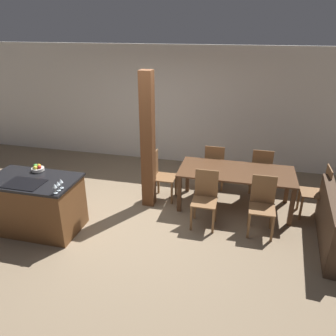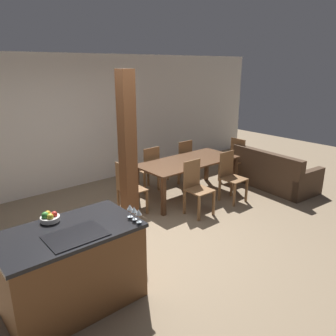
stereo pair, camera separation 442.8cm
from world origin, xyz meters
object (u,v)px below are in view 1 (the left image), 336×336
Objects in this scene: dining_table at (236,175)px; dining_chair_near_right at (262,204)px; dining_chair_far_right at (261,170)px; wine_glass_middle at (58,184)px; dining_chair_far_left at (214,166)px; timber_post at (148,142)px; kitchen_island at (36,204)px; dining_chair_head_end at (161,175)px; wine_glass_far at (61,181)px; dining_chair_foot_end at (318,191)px; fruit_bowl at (38,168)px; dining_chair_near_left at (205,198)px; wine_glass_near at (55,186)px.

dining_table is 2.16× the size of dining_chair_near_right.
wine_glass_middle is at bearing 39.98° from dining_chair_far_right.
dining_chair_far_left is 0.38× the size of timber_post.
wine_glass_middle reaches higher than kitchen_island.
dining_chair_far_right reaches higher than dining_table.
wine_glass_far is at bearing 147.63° from dining_chair_head_end.
wine_glass_far is 2.03m from dining_chair_head_end.
dining_chair_far_left is at bearing 0.00° from dining_chair_far_right.
wine_glass_middle is at bearing -65.55° from dining_chair_foot_end.
dining_chair_head_end is at bearing 36.35° from dining_chair_far_left.
kitchen_island is at bearing -167.32° from dining_chair_near_right.
dining_table is at bearing -90.00° from dining_chair_head_end.
dining_chair_far_left is (2.68, 1.87, -0.46)m from fruit_bowl.
wine_glass_far reaches higher than kitchen_island.
dining_chair_near_right is (3.59, 0.51, -0.46)m from fruit_bowl.
wine_glass_middle is 3.11m from dining_chair_near_right.
dining_chair_far_left is 1.00× the size of dining_chair_foot_end.
dining_chair_foot_end is (2.76, 0.00, 0.00)m from dining_chair_head_end.
kitchen_island is at bearing -163.13° from dining_chair_near_left.
dining_chair_near_left is 1.64m from dining_chair_far_right.
dining_chair_foot_end is 0.38× the size of timber_post.
dining_chair_foot_end is (1.84, -0.68, 0.00)m from dining_chair_far_left.
dining_chair_far_right and dining_chair_head_end have the same top height.
wine_glass_middle is 3.01m from dining_table.
fruit_bowl is 3.65m from dining_chair_near_right.
dining_chair_near_right is at bearing 8.02° from fruit_bowl.
dining_chair_foot_end is at bearing 159.56° from dining_chair_far_left.
dining_chair_far_right is (2.88, 2.42, -0.53)m from wine_glass_middle.
dining_chair_head_end is (1.68, 1.47, 0.04)m from kitchen_island.
dining_table is at bearing 35.51° from wine_glass_middle.
dining_chair_far_right is at bearing 56.48° from dining_table.
dining_chair_near_left is 1.37m from dining_chair_far_left.
dining_chair_near_right and dining_chair_head_end have the same top height.
dining_chair_far_right is 0.38× the size of timber_post.
wine_glass_far is at bearing 49.76° from dining_chair_far_left.
wine_glass_middle is 0.16× the size of dining_chair_head_end.
dining_chair_near_left is (1.98, 1.13, -0.53)m from wine_glass_near.
dining_chair_far_left is 1.00× the size of dining_chair_far_right.
dining_chair_foot_end is at bearing 5.20° from timber_post.
dining_chair_head_end is (-1.84, -0.68, 0.00)m from dining_chair_far_right.
dining_chair_head_end is at bearing 59.31° from timber_post.
dining_table is at bearing 123.52° from dining_chair_near_right.
dining_chair_foot_end reaches higher than kitchen_island.
dining_table is (3.06, 1.47, 0.19)m from kitchen_island.
fruit_bowl is 1.37× the size of wine_glass_near.
kitchen_island is 0.70× the size of dining_table.
dining_chair_far_right is 1.96m from dining_chair_head_end.
dining_table is 0.83m from dining_chair_near_left.
dining_chair_foot_end is at bearing 24.45° from wine_glass_middle.
timber_post is (-1.54, -0.27, 0.58)m from dining_table.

